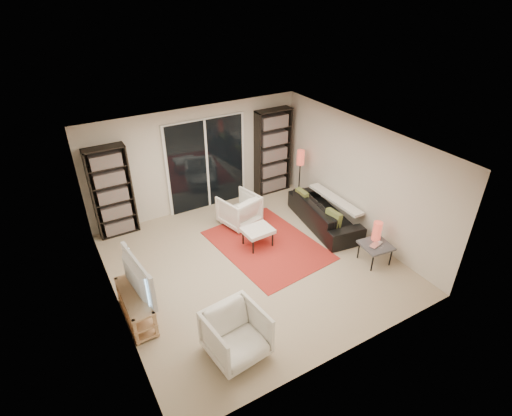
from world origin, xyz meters
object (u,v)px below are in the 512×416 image
(bookshelf_right, at_px, (273,152))
(ottoman, at_px, (258,231))
(side_table, at_px, (376,246))
(armchair_back, at_px, (239,210))
(armchair_front, at_px, (236,335))
(sofa, at_px, (324,213))
(tv_stand, at_px, (136,306))
(floor_lamp, at_px, (300,163))
(bookshelf_left, at_px, (112,192))

(bookshelf_right, xyz_separation_m, ottoman, (-1.52, -1.89, -0.70))
(side_table, bearing_deg, armchair_back, 122.66)
(armchair_front, relative_size, side_table, 1.39)
(armchair_back, height_order, ottoman, armchair_back)
(sofa, bearing_deg, tv_stand, 107.57)
(bookshelf_right, bearing_deg, floor_lamp, -67.47)
(armchair_front, bearing_deg, bookshelf_right, 45.75)
(sofa, height_order, floor_lamp, floor_lamp)
(tv_stand, xyz_separation_m, sofa, (4.33, 0.71, 0.03))
(sofa, height_order, armchair_back, armchair_back)
(ottoman, height_order, side_table, same)
(armchair_front, bearing_deg, sofa, 26.40)
(ottoman, bearing_deg, armchair_front, -126.79)
(armchair_back, bearing_deg, tv_stand, 17.21)
(bookshelf_right, height_order, floor_lamp, bookshelf_right)
(armchair_back, distance_m, side_table, 2.97)
(tv_stand, distance_m, sofa, 4.39)
(tv_stand, distance_m, armchair_front, 1.77)
(bookshelf_right, bearing_deg, bookshelf_left, 180.00)
(armchair_front, distance_m, side_table, 3.33)
(ottoman, distance_m, side_table, 2.30)
(floor_lamp, bearing_deg, armchair_back, -172.45)
(ottoman, height_order, floor_lamp, floor_lamp)
(armchair_back, height_order, floor_lamp, floor_lamp)
(bookshelf_right, height_order, ottoman, bookshelf_right)
(bookshelf_left, height_order, armchair_front, bookshelf_left)
(sofa, relative_size, ottoman, 3.33)
(bookshelf_right, bearing_deg, sofa, -86.13)
(armchair_back, height_order, side_table, armchair_back)
(tv_stand, bearing_deg, armchair_back, 31.42)
(armchair_back, height_order, armchair_front, armchair_front)
(sofa, xyz_separation_m, armchair_front, (-3.27, -2.11, 0.08))
(bookshelf_right, bearing_deg, armchair_back, -146.58)
(ottoman, relative_size, floor_lamp, 0.47)
(bookshelf_left, bearing_deg, armchair_back, -21.91)
(armchair_back, bearing_deg, bookshelf_left, -36.11)
(bookshelf_left, height_order, armchair_back, bookshelf_left)
(sofa, bearing_deg, floor_lamp, 0.21)
(tv_stand, height_order, armchair_back, armchair_back)
(sofa, distance_m, ottoman, 1.66)
(tv_stand, relative_size, sofa, 0.56)
(armchair_back, bearing_deg, floor_lamp, 173.35)
(bookshelf_left, height_order, ottoman, bookshelf_left)
(tv_stand, height_order, side_table, tv_stand)
(tv_stand, relative_size, side_table, 1.92)
(armchair_front, relative_size, ottoman, 1.35)
(sofa, distance_m, floor_lamp, 1.39)
(floor_lamp, bearing_deg, ottoman, -147.65)
(floor_lamp, bearing_deg, bookshelf_left, 170.04)
(ottoman, relative_size, side_table, 1.03)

